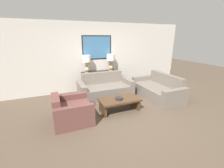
% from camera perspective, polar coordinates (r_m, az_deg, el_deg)
% --- Properties ---
extents(ground_plane, '(20.00, 20.00, 0.00)m').
position_cam_1_polar(ground_plane, '(4.39, 4.13, -11.02)').
color(ground_plane, brown).
extents(back_wall, '(7.77, 0.12, 2.65)m').
position_cam_1_polar(back_wall, '(6.15, -5.78, 10.25)').
color(back_wall, beige).
rests_on(back_wall, ground_plane).
extents(console_table, '(1.40, 0.37, 0.79)m').
position_cam_1_polar(console_table, '(6.10, -4.79, 1.19)').
color(console_table, '#332319').
rests_on(console_table, ground_plane).
extents(table_lamp_left, '(0.32, 0.32, 0.66)m').
position_cam_1_polar(table_lamp_left, '(5.79, -9.68, 8.68)').
color(table_lamp_left, tan).
rests_on(table_lamp_left, console_table).
extents(table_lamp_right, '(0.32, 0.32, 0.66)m').
position_cam_1_polar(table_lamp_right, '(6.08, -0.53, 9.33)').
color(table_lamp_right, tan).
rests_on(table_lamp_right, console_table).
extents(couch_by_back_wall, '(1.92, 0.95, 0.83)m').
position_cam_1_polar(couch_by_back_wall, '(5.51, -2.58, -1.78)').
color(couch_by_back_wall, slate).
rests_on(couch_by_back_wall, ground_plane).
extents(couch_by_side, '(0.95, 1.92, 0.83)m').
position_cam_1_polar(couch_by_side, '(5.63, 17.00, -2.16)').
color(couch_by_side, slate).
rests_on(couch_by_side, ground_plane).
extents(coffee_table, '(1.18, 0.62, 0.38)m').
position_cam_1_polar(coffee_table, '(4.41, 2.91, -6.81)').
color(coffee_table, '#4C331E').
rests_on(coffee_table, ground_plane).
extents(decorative_bowl, '(0.21, 0.21, 0.06)m').
position_cam_1_polar(decorative_bowl, '(4.32, 2.70, -5.50)').
color(decorative_bowl, '#232328').
rests_on(decorative_bowl, coffee_table).
extents(armchair_near_back_wall, '(0.93, 0.97, 0.73)m').
position_cam_1_polar(armchair_near_back_wall, '(4.03, -15.21, -10.05)').
color(armchair_near_back_wall, brown).
rests_on(armchair_near_back_wall, ground_plane).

